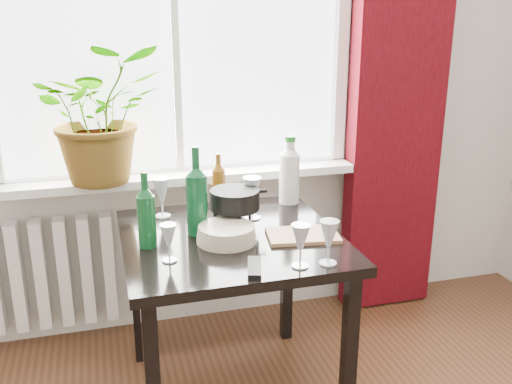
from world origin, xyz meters
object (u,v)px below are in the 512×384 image
object	(u,v)px
tv_remote	(254,267)
wineglass_back_center	(252,197)
fondue_pot	(235,208)
potted_plant	(101,114)
wine_bottle_right	(197,190)
wineglass_far_right	(329,242)
table	(231,257)
cleaning_bottle	(289,169)
wineglass_front_right	(300,246)
wine_bottle_left	(146,210)
cutting_board	(303,235)
radiator	(29,275)
wineglass_front_left	(169,243)
bottle_amber	(219,179)
wineglass_back_left	(162,197)
plate_stack	(227,234)

from	to	relation	value
tv_remote	wineglass_back_center	bearing A→B (deg)	90.80
fondue_pot	tv_remote	bearing A→B (deg)	-87.56
fondue_pot	potted_plant	bearing A→B (deg)	144.75
wine_bottle_right	wineglass_far_right	xyz separation A→B (m)	(0.39, -0.41, -0.10)
table	cleaning_bottle	xyz separation A→B (m)	(0.35, 0.32, 0.25)
wineglass_front_right	wine_bottle_right	bearing A→B (deg)	125.14
wine_bottle_left	fondue_pot	xyz separation A→B (m)	(0.37, 0.12, -0.07)
fondue_pot	cutting_board	world-z (taller)	fondue_pot
wineglass_front_right	wineglass_back_center	size ratio (longest dim) A/B	0.85
radiator	cleaning_bottle	size ratio (longest dim) A/B	2.46
wineglass_front_left	fondue_pot	world-z (taller)	fondue_pot
potted_plant	wineglass_back_center	xyz separation A→B (m)	(0.59, -0.38, -0.32)
bottle_amber	wineglass_far_right	world-z (taller)	bottle_amber
table	bottle_amber	world-z (taller)	bottle_amber
wine_bottle_right	cutting_board	bearing A→B (deg)	-21.50
table	wineglass_back_center	xyz separation A→B (m)	(0.13, 0.17, 0.19)
radiator	wineglass_front_right	size ratio (longest dim) A/B	4.99
wineglass_far_right	wineglass_back_left	distance (m)	0.82
bottle_amber	wineglass_front_left	xyz separation A→B (m)	(-0.30, -0.55, -0.05)
radiator	wineglass_front_right	world-z (taller)	wineglass_front_right
radiator	wineglass_far_right	world-z (taller)	wineglass_far_right
wine_bottle_left	wineglass_front_right	distance (m)	0.60
plate_stack	tv_remote	size ratio (longest dim) A/B	1.49
bottle_amber	radiator	bearing A→B (deg)	163.75
table	wine_bottle_left	distance (m)	0.41
wineglass_far_right	cutting_board	bearing A→B (deg)	89.80
potted_plant	plate_stack	size ratio (longest dim) A/B	2.64
wine_bottle_left	plate_stack	bearing A→B (deg)	-6.88
wine_bottle_left	wineglass_front_left	bearing A→B (deg)	-69.01
wineglass_back_center	fondue_pot	distance (m)	0.12
cleaning_bottle	wineglass_front_right	distance (m)	0.70
wine_bottle_right	wineglass_front_right	xyz separation A→B (m)	(0.29, -0.41, -0.10)
bottle_amber	wineglass_far_right	size ratio (longest dim) A/B	1.48
table	wine_bottle_left	bearing A→B (deg)	-176.77
wine_bottle_left	wine_bottle_right	world-z (taller)	wine_bottle_right
potted_plant	wineglass_front_left	size ratio (longest dim) A/B	4.33
potted_plant	wineglass_front_right	bearing A→B (deg)	-55.20
radiator	wineglass_back_left	bearing A→B (deg)	-28.76
table	wineglass_front_left	size ratio (longest dim) A/B	5.96
cutting_board	table	bearing A→B (deg)	161.20
wine_bottle_right	bottle_amber	size ratio (longest dim) A/B	1.47
wineglass_front_right	tv_remote	world-z (taller)	wineglass_front_right
table	wine_bottle_right	distance (m)	0.31
radiator	wineglass_front_left	size ratio (longest dim) A/B	5.61
cleaning_bottle	wineglass_back_left	xyz separation A→B (m)	(-0.59, -0.03, -0.07)
potted_plant	plate_stack	bearing A→B (deg)	-54.72
wineglass_front_right	fondue_pot	distance (m)	0.46
table	wine_bottle_right	world-z (taller)	wine_bottle_right
radiator	wineglass_back_left	world-z (taller)	wineglass_back_left
wineglass_front_right	plate_stack	bearing A→B (deg)	123.81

